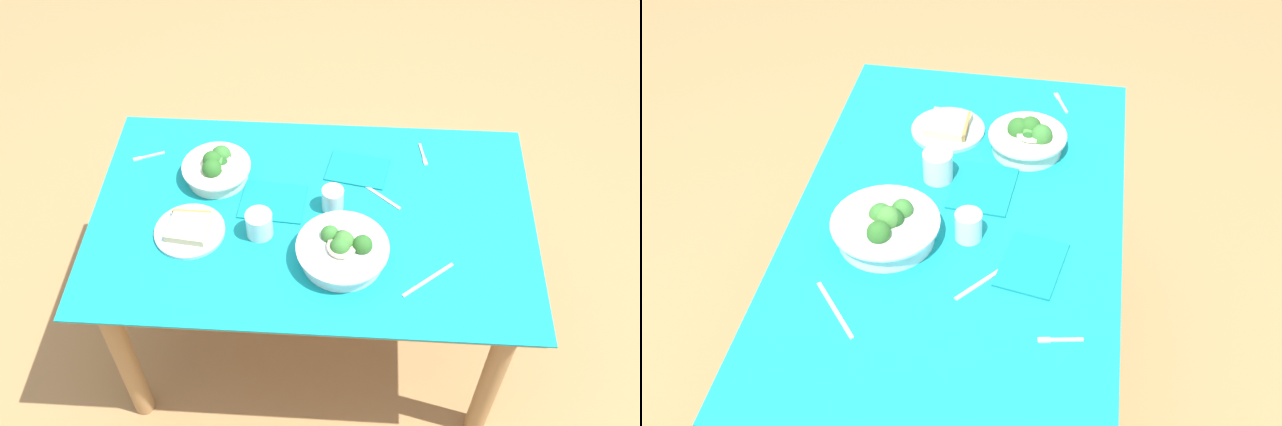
% 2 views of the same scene
% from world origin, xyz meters
% --- Properties ---
extents(ground_plane, '(6.00, 6.00, 0.00)m').
position_xyz_m(ground_plane, '(0.00, 0.00, 0.00)').
color(ground_plane, '#9E7547').
extents(dining_table, '(1.38, 0.85, 0.72)m').
position_xyz_m(dining_table, '(0.00, 0.00, 0.61)').
color(dining_table, teal).
rests_on(dining_table, ground_plane).
extents(broccoli_bowl_far, '(0.27, 0.27, 0.11)m').
position_xyz_m(broccoli_bowl_far, '(-0.10, 0.16, 0.76)').
color(broccoli_bowl_far, white).
rests_on(broccoli_bowl_far, dining_table).
extents(broccoli_bowl_near, '(0.22, 0.22, 0.10)m').
position_xyz_m(broccoli_bowl_near, '(0.32, -0.15, 0.76)').
color(broccoli_bowl_near, silver).
rests_on(broccoli_bowl_near, dining_table).
extents(bread_side_plate, '(0.22, 0.22, 0.04)m').
position_xyz_m(bread_side_plate, '(0.37, 0.09, 0.74)').
color(bread_side_plate, '#99C6D1').
rests_on(bread_side_plate, dining_table).
extents(water_glass_center, '(0.07, 0.07, 0.08)m').
position_xyz_m(water_glass_center, '(-0.06, -0.04, 0.76)').
color(water_glass_center, silver).
rests_on(water_glass_center, dining_table).
extents(water_glass_side, '(0.08, 0.08, 0.08)m').
position_xyz_m(water_glass_side, '(0.16, 0.08, 0.77)').
color(water_glass_side, silver).
rests_on(water_glass_side, dining_table).
extents(fork_by_far_bowl, '(0.10, 0.05, 0.00)m').
position_xyz_m(fork_by_far_bowl, '(0.57, -0.23, 0.73)').
color(fork_by_far_bowl, '#B7B7BC').
rests_on(fork_by_far_bowl, dining_table).
extents(fork_by_near_bowl, '(0.03, 0.10, 0.00)m').
position_xyz_m(fork_by_near_bowl, '(-0.36, -0.29, 0.73)').
color(fork_by_near_bowl, '#B7B7BC').
rests_on(fork_by_near_bowl, dining_table).
extents(table_knife_left, '(0.15, 0.13, 0.00)m').
position_xyz_m(table_knife_left, '(-0.35, 0.23, 0.73)').
color(table_knife_left, '#B7B7BC').
rests_on(table_knife_left, dining_table).
extents(table_knife_right, '(0.15, 0.13, 0.00)m').
position_xyz_m(table_knife_right, '(-0.20, -0.10, 0.73)').
color(table_knife_right, '#B7B7BC').
rests_on(table_knife_right, dining_table).
extents(napkin_folded_upper, '(0.22, 0.18, 0.01)m').
position_xyz_m(napkin_folded_upper, '(-0.14, -0.21, 0.73)').
color(napkin_folded_upper, '#0F777D').
rests_on(napkin_folded_upper, dining_table).
extents(napkin_folded_lower, '(0.21, 0.18, 0.01)m').
position_xyz_m(napkin_folded_lower, '(0.13, -0.05, 0.73)').
color(napkin_folded_lower, '#0F777D').
rests_on(napkin_folded_lower, dining_table).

